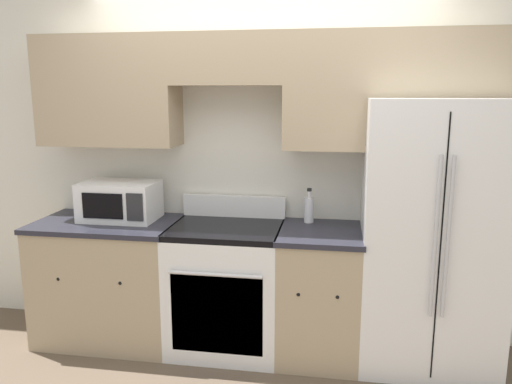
{
  "coord_description": "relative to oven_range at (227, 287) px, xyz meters",
  "views": [
    {
      "loc": [
        0.53,
        -2.95,
        1.81
      ],
      "look_at": [
        -0.0,
        0.31,
        1.15
      ],
      "focal_mm": 35.0,
      "sensor_mm": 36.0,
      "label": 1
    }
  ],
  "objects": [
    {
      "name": "microwave",
      "position": [
        -0.8,
        0.07,
        0.58
      ],
      "size": [
        0.54,
        0.36,
        0.28
      ],
      "color": "white",
      "rests_on": "lower_cabinets_left"
    },
    {
      "name": "refrigerator",
      "position": [
        1.36,
        0.06,
        0.43
      ],
      "size": [
        0.88,
        0.78,
        1.77
      ],
      "color": "white",
      "rests_on": "ground_plane"
    },
    {
      "name": "ground_plane",
      "position": [
        0.21,
        -0.31,
        -0.45
      ],
      "size": [
        12.0,
        12.0,
        0.0
      ],
      "primitive_type": "plane",
      "color": "brown"
    },
    {
      "name": "lower_cabinets_left",
      "position": [
        -0.88,
        -0.0,
        -0.0
      ],
      "size": [
        1.02,
        0.64,
        0.9
      ],
      "color": "tan",
      "rests_on": "ground_plane"
    },
    {
      "name": "lower_cabinets_right",
      "position": [
        0.65,
        -0.0,
        -0.0
      ],
      "size": [
        0.56,
        0.64,
        0.9
      ],
      "color": "tan",
      "rests_on": "ground_plane"
    },
    {
      "name": "oven_range",
      "position": [
        0.0,
        0.0,
        0.0
      ],
      "size": [
        0.77,
        0.65,
        1.06
      ],
      "color": "white",
      "rests_on": "ground_plane"
    },
    {
      "name": "wall_back",
      "position": [
        0.22,
        0.28,
        1.04
      ],
      "size": [
        8.0,
        0.39,
        2.6
      ],
      "color": "silver",
      "rests_on": "ground_plane"
    },
    {
      "name": "bottle",
      "position": [
        0.56,
        0.21,
        0.54
      ],
      "size": [
        0.07,
        0.07,
        0.25
      ],
      "color": "silver",
      "rests_on": "lower_cabinets_right"
    }
  ]
}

